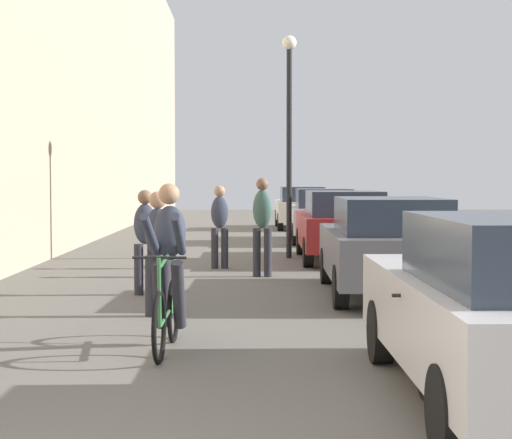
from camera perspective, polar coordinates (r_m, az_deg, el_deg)
The scene contains 11 objects.
cyclist_on_bicycle at distance 8.68m, azimuth -6.02°, elevation -3.49°, with size 0.52×1.76×1.74m.
pedestrian_near at distance 10.71m, azimuth -6.71°, elevation -1.83°, with size 0.38×0.30×1.60m.
pedestrian_mid at distance 12.71m, azimuth -7.57°, elevation -1.12°, with size 0.36×0.27×1.59m.
pedestrian_far at distance 14.95m, azimuth 0.43°, elevation -0.11°, with size 0.37×0.29×1.77m.
pedestrian_furthest at distance 16.36m, azimuth -2.50°, elevation -0.16°, with size 0.38×0.30×1.63m.
street_lamp at distance 18.53m, azimuth 2.28°, elevation 6.97°, with size 0.32×0.32×4.90m.
parked_car_second at distance 12.64m, azimuth 8.87°, elevation -1.73°, with size 1.87×4.22×1.48m.
parked_car_third at distance 17.93m, azimuth 5.87°, elevation -0.35°, with size 1.84×4.25×1.50m.
parked_car_fourth at distance 23.32m, azimuth 4.55°, elevation 0.35°, with size 1.85×4.21×1.48m.
parked_car_fifth at distance 29.56m, azimuth 3.11°, elevation 0.86°, with size 1.79×4.17×1.48m.
parked_motorcycle at distance 6.13m, azimuth 13.24°, elevation -10.03°, with size 0.62×2.15×0.92m.
Camera 1 is at (1.04, -3.39, 1.76)m, focal length 58.64 mm.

